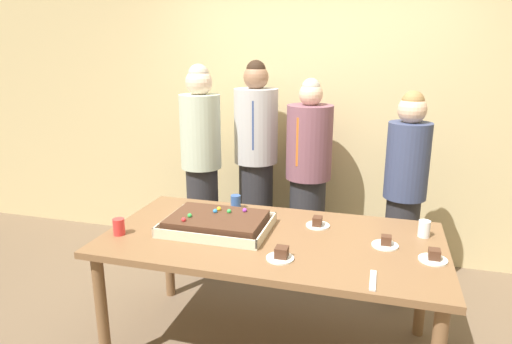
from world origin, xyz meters
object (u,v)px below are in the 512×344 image
plated_slice_far_right (385,243)px  drink_cup_middle (424,229)px  drink_cup_far_end (119,227)px  person_far_right_suit (404,194)px  sheet_cake (217,223)px  cake_server_utensil (373,280)px  drink_cup_nearest (236,202)px  plated_slice_near_right (318,223)px  plated_slice_near_left (434,257)px  person_serving_front (308,176)px  party_table (272,249)px  plated_slice_far_left (281,255)px  person_striped_tie_right (202,166)px  person_green_shirt_behind (256,162)px

plated_slice_far_right → drink_cup_middle: (0.22, 0.20, 0.03)m
drink_cup_far_end → plated_slice_far_right: bearing=9.9°
drink_cup_middle → drink_cup_far_end: bearing=-165.0°
person_far_right_suit → sheet_cake: bearing=-0.0°
cake_server_utensil → drink_cup_middle: bearing=66.7°
drink_cup_middle → drink_cup_far_end: (-1.77, -0.47, 0.00)m
drink_cup_nearest → plated_slice_near_right: bearing=-15.3°
plated_slice_near_left → drink_cup_nearest: size_ratio=1.50×
drink_cup_far_end → person_serving_front: size_ratio=0.06×
party_table → plated_slice_near_right: plated_slice_near_right is taller
drink_cup_nearest → cake_server_utensil: size_ratio=0.50×
plated_slice_far_left → person_far_right_suit: person_far_right_suit is taller
plated_slice_near_left → cake_server_utensil: 0.43m
party_table → drink_cup_nearest: bearing=132.3°
plated_slice_near_right → person_striped_tie_right: bearing=146.3°
plated_slice_near_right → drink_cup_far_end: bearing=-158.1°
party_table → person_striped_tie_right: bearing=131.6°
party_table → person_serving_front: (0.02, 1.16, 0.14)m
person_serving_front → cake_server_utensil: bearing=38.7°
sheet_cake → plated_slice_near_left: bearing=-3.8°
party_table → plated_slice_far_right: size_ratio=13.32×
plated_slice_near_left → cake_server_utensil: (-0.30, -0.31, -0.02)m
drink_cup_far_end → person_green_shirt_behind: bearing=73.1°
plated_slice_near_left → cake_server_utensil: size_ratio=0.75×
person_serving_front → plated_slice_far_right: bearing=47.8°
party_table → drink_cup_far_end: bearing=-165.9°
plated_slice_far_right → drink_cup_middle: drink_cup_middle is taller
plated_slice_near_left → drink_cup_far_end: bearing=-175.1°
drink_cup_nearest → sheet_cake: bearing=-89.2°
sheet_cake → person_far_right_suit: 1.44m
drink_cup_middle → person_far_right_suit: bearing=97.9°
drink_cup_far_end → drink_cup_nearest: bearing=49.2°
drink_cup_far_end → person_striped_tie_right: person_striped_tie_right is taller
sheet_cake → drink_cup_nearest: (-0.01, 0.38, 0.01)m
person_serving_front → drink_cup_middle: bearing=61.3°
sheet_cake → person_serving_front: (0.38, 1.15, 0.02)m
person_striped_tie_right → plated_slice_far_right: bearing=31.2°
plated_slice_far_left → person_far_right_suit: size_ratio=0.09×
plated_slice_near_right → person_far_right_suit: (0.54, 0.67, 0.03)m
cake_server_utensil → person_serving_front: 1.65m
person_green_shirt_behind → person_striped_tie_right: (-0.40, -0.28, 0.00)m
drink_cup_nearest → drink_cup_middle: same height
plated_slice_near_left → drink_cup_middle: 0.32m
plated_slice_near_left → plated_slice_near_right: plated_slice_near_right is taller
drink_cup_middle → cake_server_utensil: drink_cup_middle is taller
drink_cup_nearest → drink_cup_far_end: 0.82m
drink_cup_middle → person_green_shirt_behind: size_ratio=0.06×
person_serving_front → plated_slice_near_left: bearing=53.7°
sheet_cake → drink_cup_nearest: bearing=90.8°
party_table → plated_slice_near_right: size_ratio=13.32×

